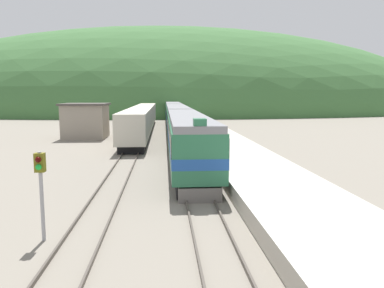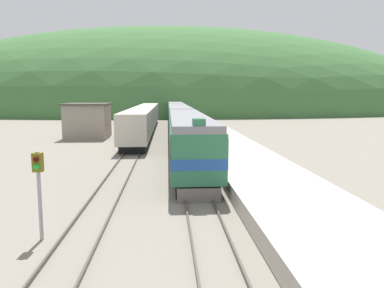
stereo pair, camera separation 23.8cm
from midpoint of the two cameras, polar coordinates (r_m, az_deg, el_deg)
name	(u,v)px [view 1 (the left image)]	position (r m, az deg, el deg)	size (l,w,h in m)	color
track_main	(174,123)	(71.12, -2.91, 3.19)	(1.52, 180.00, 0.16)	#4C443D
track_siding	(148,123)	(71.18, -6.88, 3.15)	(1.52, 180.00, 0.16)	#4C443D
platform	(209,132)	(51.50, 2.46, 1.91)	(5.38, 140.00, 0.86)	#BCB5A5
distant_hills	(170,111)	(122.68, -3.50, 4.99)	(182.13, 81.96, 52.41)	#3D6B38
station_shed	(86,120)	(49.43, -16.01, 3.47)	(5.57, 6.09, 4.39)	gray
express_train_lead_car	(187,137)	(29.38, -0.96, 1.01)	(2.94, 21.98, 4.28)	black
carriage_second	(177,119)	(52.61, -2.44, 3.90)	(2.93, 22.47, 3.92)	black
carriage_third	(173,111)	(75.92, -3.01, 5.02)	(2.93, 22.47, 3.92)	black
carriage_fourth	(171,107)	(99.25, -3.32, 5.61)	(2.93, 22.47, 3.92)	black
siding_train	(143,119)	(54.84, -7.67, 3.76)	(2.90, 42.18, 3.73)	black
signal_post_siding	(40,177)	(15.04, -22.51, -4.68)	(0.36, 0.42, 3.41)	#9E9EA3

